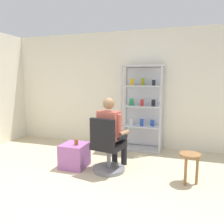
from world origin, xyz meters
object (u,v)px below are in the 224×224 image
(office_chair, at_px, (107,150))
(seated_shopkeeper, at_px, (112,130))
(storage_crate, at_px, (75,155))
(tea_glass, at_px, (76,142))
(wooden_stool, at_px, (190,160))
(display_cabinet_main, at_px, (143,107))

(office_chair, height_order, seated_shopkeeper, seated_shopkeeper)
(seated_shopkeeper, xyz_separation_m, storage_crate, (-0.67, -0.13, -0.50))
(office_chair, height_order, storage_crate, office_chair)
(office_chair, xyz_separation_m, seated_shopkeeper, (0.03, 0.16, 0.32))
(seated_shopkeeper, bearing_deg, tea_glass, -163.30)
(office_chair, relative_size, tea_glass, 9.53)
(office_chair, bearing_deg, wooden_stool, -0.68)
(display_cabinet_main, height_order, tea_glass, display_cabinet_main)
(display_cabinet_main, relative_size, tea_glass, 18.87)
(office_chair, distance_m, wooden_stool, 1.34)
(storage_crate, height_order, tea_glass, tea_glass)
(storage_crate, distance_m, wooden_stool, 1.99)
(tea_glass, xyz_separation_m, wooden_stool, (1.91, 0.01, -0.11))
(display_cabinet_main, relative_size, wooden_stool, 4.00)
(storage_crate, bearing_deg, tea_glass, -38.45)
(seated_shopkeeper, bearing_deg, display_cabinet_main, 77.20)
(wooden_stool, bearing_deg, tea_glass, -179.82)
(seated_shopkeeper, height_order, storage_crate, seated_shopkeeper)
(wooden_stool, bearing_deg, storage_crate, 178.68)
(seated_shopkeeper, relative_size, tea_glass, 12.81)
(office_chair, relative_size, storage_crate, 2.07)
(tea_glass, bearing_deg, display_cabinet_main, 58.93)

